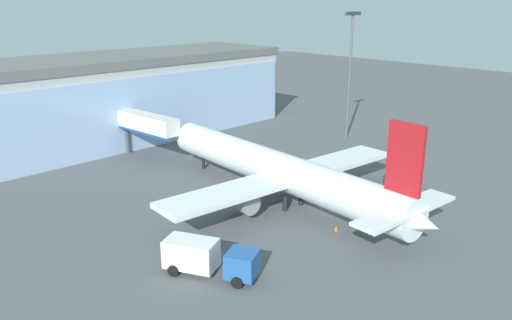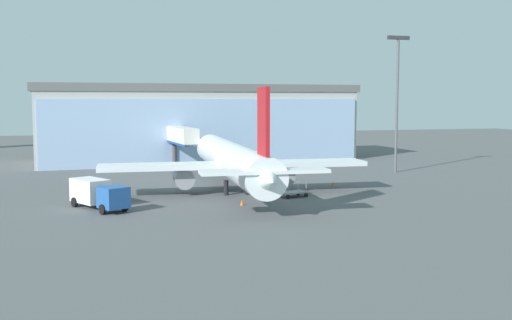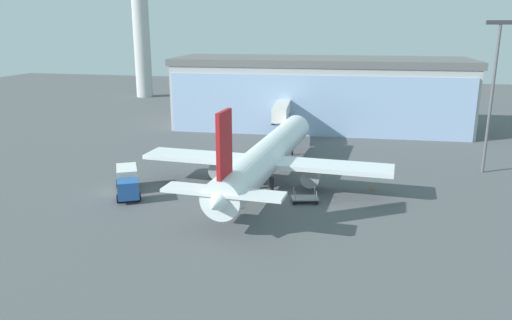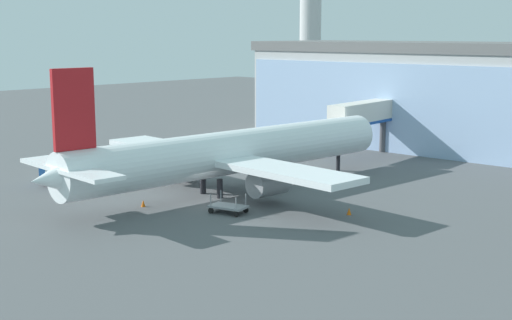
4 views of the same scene
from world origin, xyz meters
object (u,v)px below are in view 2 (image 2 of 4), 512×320
Objects in this scene: airplane at (233,161)px; baggage_cart at (293,192)px; safety_cone_wingtip at (332,184)px; catering_truck at (98,193)px; jet_bridge at (181,137)px; safety_cone_nose at (242,203)px; apron_light_mast at (397,92)px.

baggage_cart is at bearing -131.35° from airplane.
safety_cone_wingtip is at bearing -82.50° from airplane.
airplane is 4.93× the size of catering_truck.
jet_bridge is 21.44× the size of safety_cone_nose.
baggage_cart reaches higher than safety_cone_wingtip.
airplane is at bearing 85.98° from catering_truck.
jet_bridge is at bearing 123.32° from safety_cone_wingtip.
jet_bridge is 3.79× the size of baggage_cart.
airplane is 66.98× the size of safety_cone_wingtip.
baggage_cart is (7.44, -27.83, -4.21)m from jet_bridge.
catering_truck reaches higher than safety_cone_nose.
catering_truck is 13.59× the size of safety_cone_nose.
apron_light_mast reaches higher than jet_bridge.
apron_light_mast is 44.91m from catering_truck.
apron_light_mast is 29.09m from airplane.
baggage_cart is at bearing -138.99° from safety_cone_wingtip.
airplane reaches higher than baggage_cart.
safety_cone_nose is at bearing -144.89° from safety_cone_wingtip.
safety_cone_wingtip is (6.91, 6.01, -0.23)m from baggage_cart.
apron_light_mast reaches higher than catering_truck.
airplane reaches higher than jet_bridge.
apron_light_mast is 34.92m from safety_cone_nose.
airplane is 7.82m from baggage_cart.
apron_light_mast is 2.50× the size of catering_truck.
jet_bridge is 31.83m from catering_truck.
airplane reaches higher than safety_cone_nose.
safety_cone_nose is (-26.91, -19.47, -10.80)m from apron_light_mast.
catering_truck is at bearing -156.38° from apron_light_mast.
safety_cone_wingtip is at bearing -153.63° from baggage_cart.
jet_bridge is 1.58× the size of catering_truck.
catering_truck is (-12.16, -29.23, -3.25)m from jet_bridge.
apron_light_mast is at bearing 85.37° from catering_truck.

